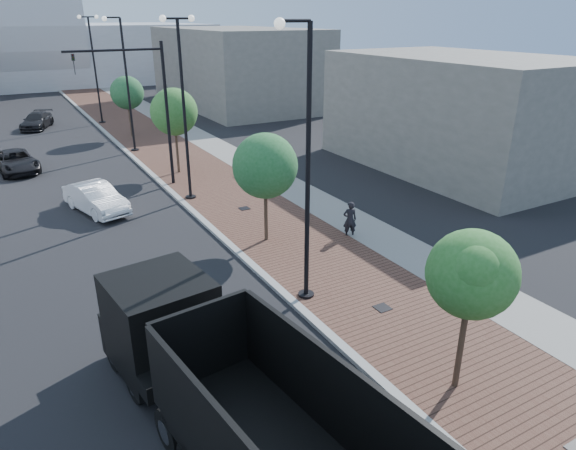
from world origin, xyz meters
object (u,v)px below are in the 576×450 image
dump_truck (223,398)px  dark_car_mid (15,161)px  pedestrian (350,220)px  white_sedan (96,198)px

dump_truck → dark_car_mid: dump_truck is taller
dump_truck → pedestrian: dump_truck is taller
dump_truck → dark_car_mid: 27.62m
white_sedan → pedestrian: (9.24, -8.93, 0.12)m
dark_car_mid → pedestrian: pedestrian is taller
dump_truck → pedestrian: bearing=34.4°
white_sedan → dark_car_mid: white_sedan is taller
dark_car_mid → dump_truck: bearing=-93.0°
white_sedan → dark_car_mid: size_ratio=0.92×
white_sedan → pedestrian: pedestrian is taller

